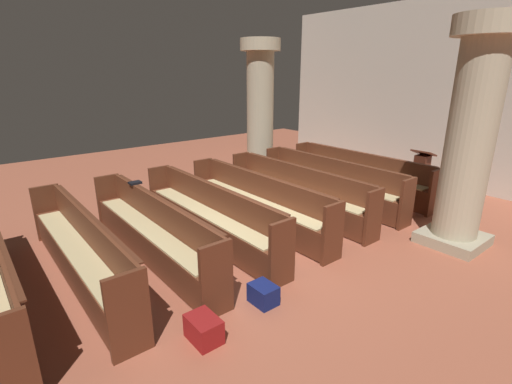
# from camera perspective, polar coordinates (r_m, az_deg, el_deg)

# --- Properties ---
(ground_plane) EXTENTS (19.20, 19.20, 0.00)m
(ground_plane) POSITION_cam_1_polar(r_m,az_deg,el_deg) (6.20, 0.03, -8.85)
(ground_plane) COLOR #AD5B42
(back_wall) EXTENTS (10.00, 0.16, 4.50)m
(back_wall) POSITION_cam_1_polar(r_m,az_deg,el_deg) (10.50, 27.48, 13.08)
(back_wall) COLOR beige
(back_wall) RESTS_ON ground
(pew_row_0) EXTENTS (3.74, 0.47, 0.95)m
(pew_row_0) POSITION_cam_1_polar(r_m,az_deg,el_deg) (9.17, 15.42, 2.94)
(pew_row_0) COLOR brown
(pew_row_0) RESTS_ON ground
(pew_row_1) EXTENTS (3.74, 0.46, 0.95)m
(pew_row_1) POSITION_cam_1_polar(r_m,az_deg,el_deg) (8.37, 11.21, 1.82)
(pew_row_1) COLOR brown
(pew_row_1) RESTS_ON ground
(pew_row_2) EXTENTS (3.74, 0.47, 0.95)m
(pew_row_2) POSITION_cam_1_polar(r_m,az_deg,el_deg) (7.62, 6.16, 0.46)
(pew_row_2) COLOR brown
(pew_row_2) RESTS_ON ground
(pew_row_3) EXTENTS (3.74, 0.46, 0.95)m
(pew_row_3) POSITION_cam_1_polar(r_m,az_deg,el_deg) (6.95, 0.07, -1.18)
(pew_row_3) COLOR brown
(pew_row_3) RESTS_ON ground
(pew_row_4) EXTENTS (3.74, 0.46, 0.95)m
(pew_row_4) POSITION_cam_1_polar(r_m,az_deg,el_deg) (6.39, -7.21, -3.12)
(pew_row_4) COLOR brown
(pew_row_4) RESTS_ON ground
(pew_row_5) EXTENTS (3.74, 0.47, 0.95)m
(pew_row_5) POSITION_cam_1_polar(r_m,az_deg,el_deg) (5.95, -15.76, -5.32)
(pew_row_5) COLOR brown
(pew_row_5) RESTS_ON ground
(pew_row_6) EXTENTS (3.74, 0.46, 0.95)m
(pew_row_6) POSITION_cam_1_polar(r_m,az_deg,el_deg) (5.67, -25.47, -7.66)
(pew_row_6) COLOR brown
(pew_row_6) RESTS_ON ground
(pillar_aisle_side) EXTENTS (1.03, 1.03, 3.58)m
(pillar_aisle_side) POSITION_cam_1_polar(r_m,az_deg,el_deg) (6.74, 30.03, 7.64)
(pillar_aisle_side) COLOR tan
(pillar_aisle_side) RESTS_ON ground
(pillar_far_side) EXTENTS (1.03, 1.03, 3.58)m
(pillar_far_side) POSITION_cam_1_polar(r_m,az_deg,el_deg) (10.13, 0.64, 12.74)
(pillar_far_side) COLOR tan
(pillar_far_side) RESTS_ON ground
(lectern) EXTENTS (0.48, 0.45, 1.08)m
(lectern) POSITION_cam_1_polar(r_m,az_deg,el_deg) (9.54, 23.84, 2.22)
(lectern) COLOR #411E13
(lectern) RESTS_ON ground
(hymn_book) EXTENTS (0.15, 0.20, 0.04)m
(hymn_book) POSITION_cam_1_polar(r_m,az_deg,el_deg) (6.73, -18.02, 1.36)
(hymn_book) COLOR black
(hymn_book) RESTS_ON pew_row_5
(kneeler_box_navy) EXTENTS (0.35, 0.27, 0.25)m
(kneeler_box_navy) POSITION_cam_1_polar(r_m,az_deg,el_deg) (4.87, 1.13, -15.34)
(kneeler_box_navy) COLOR navy
(kneeler_box_navy) RESTS_ON ground
(kneeler_box_red) EXTENTS (0.40, 0.29, 0.28)m
(kneeler_box_red) POSITION_cam_1_polar(r_m,az_deg,el_deg) (4.34, -8.01, -20.04)
(kneeler_box_red) COLOR maroon
(kneeler_box_red) RESTS_ON ground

